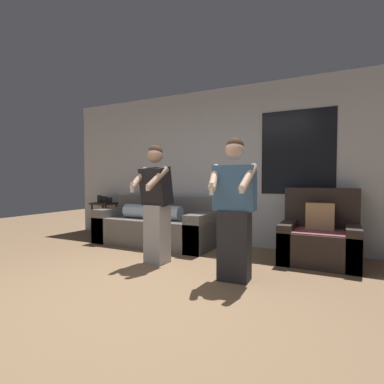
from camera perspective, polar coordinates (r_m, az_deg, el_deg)
ground_plane at (r=3.03m, az=-14.77°, el=-19.49°), size 14.00×14.00×0.00m
wall_back at (r=5.26m, az=6.04°, el=4.84°), size 6.53×0.07×2.70m
couch at (r=5.33m, az=-6.65°, el=-6.53°), size 2.11×0.95×0.80m
armchair at (r=4.49m, az=23.12°, el=-8.05°), size 0.99×0.85×1.01m
side_table at (r=6.41m, az=-16.38°, el=-2.94°), size 0.45×0.39×0.81m
person_left at (r=4.05m, az=-6.88°, el=-2.18°), size 0.45×0.52×1.59m
person_right at (r=3.35m, az=8.08°, el=-3.39°), size 0.52×0.47×1.59m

